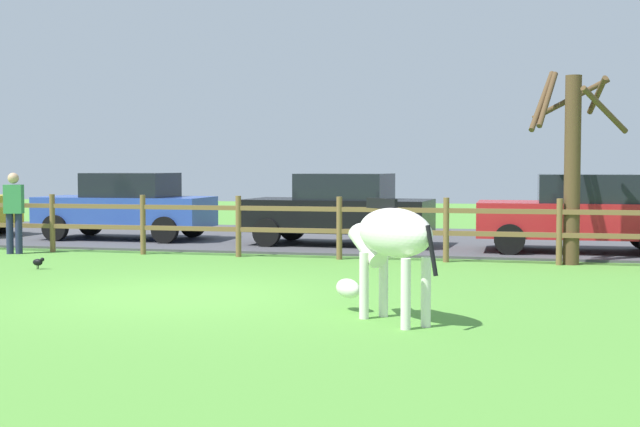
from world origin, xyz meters
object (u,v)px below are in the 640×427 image
object	(u,v)px
parked_car_blue	(127,206)
crow_on_grass	(38,262)
bare_tree	(572,156)
parked_car_black	(340,209)
visitor_near_fence	(14,209)
zebra	(390,241)
parked_car_red	(581,213)

from	to	relation	value
parked_car_blue	crow_on_grass	bearing A→B (deg)	-79.55
parked_car_blue	bare_tree	bearing A→B (deg)	-14.48
parked_car_black	visitor_near_fence	world-z (taller)	visitor_near_fence
visitor_near_fence	bare_tree	bearing A→B (deg)	3.60
bare_tree	visitor_near_fence	distance (m)	10.93
crow_on_grass	parked_car_black	bearing A→B (deg)	51.35
zebra	visitor_near_fence	size ratio (longest dim) A/B	0.92
crow_on_grass	parked_car_black	size ratio (longest dim) A/B	0.05
zebra	bare_tree	bearing A→B (deg)	71.14
parked_car_red	crow_on_grass	bearing A→B (deg)	-152.29
crow_on_grass	visitor_near_fence	size ratio (longest dim) A/B	0.13
crow_on_grass	bare_tree	bearing A→B (deg)	18.22
crow_on_grass	parked_car_red	distance (m)	10.43
crow_on_grass	parked_car_red	bearing A→B (deg)	27.71
parked_car_blue	parked_car_black	distance (m)	5.21
zebra	crow_on_grass	size ratio (longest dim) A/B	7.03
zebra	parked_car_red	world-z (taller)	parked_car_red
parked_car_blue	zebra	bearing A→B (deg)	-49.82
crow_on_grass	parked_car_red	world-z (taller)	parked_car_red
zebra	parked_car_blue	size ratio (longest dim) A/B	0.38
crow_on_grass	visitor_near_fence	world-z (taller)	visitor_near_fence
parked_car_blue	parked_car_black	xyz separation A→B (m)	(5.20, -0.29, 0.00)
zebra	crow_on_grass	distance (m)	7.66
bare_tree	zebra	size ratio (longest dim) A/B	2.35
parked_car_blue	visitor_near_fence	bearing A→B (deg)	-105.34
parked_car_blue	visitor_near_fence	world-z (taller)	visitor_near_fence
parked_car_red	bare_tree	bearing A→B (deg)	-98.04
crow_on_grass	visitor_near_fence	bearing A→B (deg)	130.21
parked_car_red	zebra	bearing A→B (deg)	-106.53
bare_tree	crow_on_grass	world-z (taller)	bare_tree
crow_on_grass	visitor_near_fence	xyz separation A→B (m)	(-1.91, 2.26, 0.78)
zebra	parked_car_blue	xyz separation A→B (m)	(-7.72, 9.14, -0.08)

